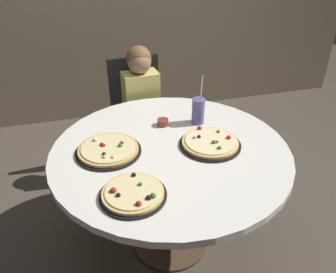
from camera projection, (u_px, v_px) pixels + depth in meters
The scene contains 9 objects.
ground_plane at pixel (170, 242), 2.30m from camera, with size 8.00×8.00×0.00m, color #4C4238.
dining_table at pixel (170, 161), 1.95m from camera, with size 1.33×1.33×0.75m.
chair_wooden at pixel (138, 110), 2.78m from camera, with size 0.43×0.43×0.95m.
diner_child at pixel (145, 126), 2.66m from camera, with size 0.28×0.42×1.08m.
pizza_veggie at pixel (210, 143), 1.93m from camera, with size 0.34×0.34×0.05m.
pizza_cheese at pixel (133, 194), 1.57m from camera, with size 0.31×0.31×0.05m.
pizza_pepperoni at pixel (108, 150), 1.87m from camera, with size 0.36×0.36×0.05m.
soda_cup at pixel (198, 111), 2.12m from camera, with size 0.08×0.08×0.31m.
sauce_bowl at pixel (163, 122), 2.12m from camera, with size 0.07×0.07×0.04m, color brown.
Camera 1 is at (-0.44, -1.53, 1.81)m, focal length 36.86 mm.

